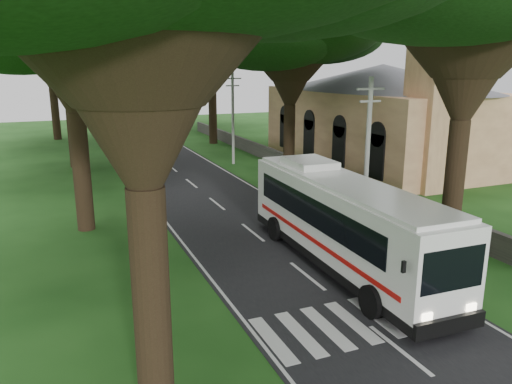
# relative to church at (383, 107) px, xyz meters

# --- Properties ---
(ground) EXTENTS (140.00, 140.00, 0.00)m
(ground) POSITION_rel_church_xyz_m (-17.86, -21.55, -4.91)
(ground) COLOR #194614
(ground) RESTS_ON ground
(road) EXTENTS (8.00, 120.00, 0.04)m
(road) POSITION_rel_church_xyz_m (-17.86, 3.45, -4.90)
(road) COLOR black
(road) RESTS_ON ground
(crosswalk) EXTENTS (8.00, 3.00, 0.01)m
(crosswalk) POSITION_rel_church_xyz_m (-17.86, -23.55, -4.91)
(crosswalk) COLOR silver
(crosswalk) RESTS_ON ground
(property_wall) EXTENTS (0.35, 50.00, 1.20)m
(property_wall) POSITION_rel_church_xyz_m (-8.86, 2.45, -4.31)
(property_wall) COLOR #383533
(property_wall) RESTS_ON ground
(church) EXTENTS (14.00, 24.00, 11.60)m
(church) POSITION_rel_church_xyz_m (0.00, 0.00, 0.00)
(church) COLOR tan
(church) RESTS_ON ground
(pole_near) EXTENTS (1.60, 0.24, 8.00)m
(pole_near) POSITION_rel_church_xyz_m (-12.36, -15.55, -0.73)
(pole_near) COLOR gray
(pole_near) RESTS_ON ground
(pole_mid) EXTENTS (1.60, 0.24, 8.00)m
(pole_mid) POSITION_rel_church_xyz_m (-12.36, 4.45, -0.73)
(pole_mid) COLOR gray
(pole_mid) RESTS_ON ground
(pole_far) EXTENTS (1.60, 0.24, 8.00)m
(pole_far) POSITION_rel_church_xyz_m (-12.36, 24.45, -0.73)
(pole_far) COLOR gray
(pole_far) RESTS_ON ground
(tree_l_midb) EXTENTS (16.26, 16.26, 14.77)m
(tree_l_midb) POSITION_rel_church_xyz_m (-25.36, 8.45, 6.35)
(tree_l_midb) COLOR black
(tree_l_midb) RESTS_ON ground
(tree_l_far) EXTENTS (15.39, 15.39, 15.43)m
(tree_l_far) POSITION_rel_church_xyz_m (-26.36, 26.45, 7.16)
(tree_l_far) COLOR black
(tree_l_far) RESTS_ON ground
(tree_r_mida) EXTENTS (13.87, 13.87, 14.23)m
(tree_r_mida) POSITION_rel_church_xyz_m (-9.86, -1.55, 6.25)
(tree_r_mida) COLOR black
(tree_r_mida) RESTS_ON ground
(tree_r_midb) EXTENTS (14.74, 14.74, 15.75)m
(tree_r_midb) POSITION_rel_church_xyz_m (-10.36, 16.45, 7.58)
(tree_r_midb) COLOR black
(tree_r_midb) RESTS_ON ground
(tree_r_far) EXTENTS (13.86, 13.86, 15.66)m
(tree_r_far) POSITION_rel_church_xyz_m (-9.36, 34.45, 7.64)
(tree_r_far) COLOR black
(tree_r_far) RESTS_ON ground
(coach_bus) EXTENTS (3.35, 13.16, 3.86)m
(coach_bus) POSITION_rel_church_xyz_m (-15.97, -19.10, -2.83)
(coach_bus) COLOR white
(coach_bus) RESTS_ON ground
(distant_car_a) EXTENTS (2.27, 4.23, 1.37)m
(distant_car_a) POSITION_rel_church_xyz_m (-20.09, 18.62, -4.19)
(distant_car_a) COLOR silver
(distant_car_a) RESTS_ON road
(distant_car_c) EXTENTS (2.14, 4.28, 1.20)m
(distant_car_c) POSITION_rel_church_xyz_m (-14.86, 32.67, -4.28)
(distant_car_c) COLOR maroon
(distant_car_c) RESTS_ON road
(pedestrian) EXTENTS (0.40, 0.57, 1.50)m
(pedestrian) POSITION_rel_church_xyz_m (-25.85, -8.83, -4.16)
(pedestrian) COLOR black
(pedestrian) RESTS_ON ground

